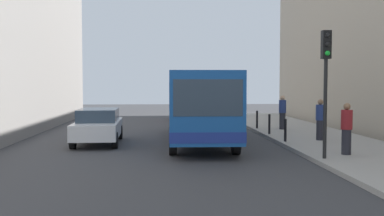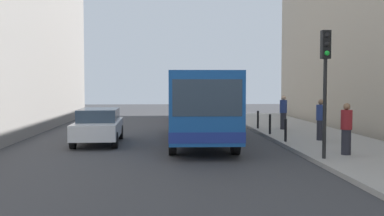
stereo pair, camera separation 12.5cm
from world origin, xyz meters
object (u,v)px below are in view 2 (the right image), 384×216
(pedestrian_far_sidewalk, at_px, (283,112))
(traffic_light, at_px, (325,70))
(bollard_near, at_px, (286,130))
(pedestrian_near_signal, at_px, (346,129))
(bus, at_px, (198,102))
(car_beside_bus, at_px, (99,125))
(pedestrian_mid_sidewalk, at_px, (321,120))
(car_behind_bus, at_px, (190,109))
(bollard_far, at_px, (258,120))
(bollard_mid, at_px, (270,124))

(pedestrian_far_sidewalk, bearing_deg, traffic_light, -33.24)
(bollard_near, bearing_deg, pedestrian_near_signal, -72.62)
(bus, distance_m, car_beside_bus, 4.47)
(bollard_near, relative_size, pedestrian_near_signal, 0.54)
(pedestrian_mid_sidewalk, bearing_deg, bus, 91.07)
(car_behind_bus, height_order, bollard_far, car_behind_bus)
(car_behind_bus, bearing_deg, bollard_far, 112.94)
(traffic_light, height_order, pedestrian_near_signal, traffic_light)
(bus, bearing_deg, pedestrian_far_sidewalk, -143.07)
(bus, height_order, car_behind_bus, bus)
(bus, bearing_deg, bollard_near, 156.50)
(car_beside_bus, distance_m, traffic_light, 9.84)
(pedestrian_near_signal, xyz_separation_m, pedestrian_mid_sidewalk, (0.48, 3.94, -0.00))
(bollard_far, bearing_deg, pedestrian_far_sidewalk, -26.03)
(bollard_far, relative_size, pedestrian_near_signal, 0.54)
(car_behind_bus, bearing_deg, bollard_near, 103.63)
(car_beside_bus, bearing_deg, bus, -173.56)
(bollard_near, relative_size, pedestrian_far_sidewalk, 0.53)
(bollard_far, bearing_deg, pedestrian_near_signal, -83.07)
(car_beside_bus, relative_size, bollard_mid, 4.68)
(traffic_light, xyz_separation_m, bollard_far, (-0.10, 9.97, -2.38))
(bus, relative_size, pedestrian_far_sidewalk, 6.20)
(bollard_mid, relative_size, pedestrian_mid_sidewalk, 0.54)
(car_beside_bus, distance_m, bollard_far, 9.12)
(pedestrian_mid_sidewalk, height_order, pedestrian_far_sidewalk, pedestrian_far_sidewalk)
(bollard_near, distance_m, pedestrian_far_sidewalk, 5.21)
(pedestrian_near_signal, bearing_deg, bollard_near, -128.61)
(pedestrian_far_sidewalk, bearing_deg, pedestrian_near_signal, -27.08)
(bus, bearing_deg, traffic_light, 122.59)
(bus, bearing_deg, pedestrian_near_signal, 132.97)
(bollard_near, height_order, bollard_far, same)
(bollard_mid, bearing_deg, pedestrian_far_sidewalk, 61.00)
(car_beside_bus, height_order, pedestrian_mid_sidewalk, pedestrian_mid_sidewalk)
(bollard_near, xyz_separation_m, pedestrian_mid_sidewalk, (1.60, 0.36, 0.40))
(car_beside_bus, xyz_separation_m, bollard_far, (7.86, 4.63, -0.16))
(car_beside_bus, relative_size, traffic_light, 1.08)
(bollard_near, bearing_deg, bus, 155.29)
(bollard_near, bearing_deg, bollard_far, 90.00)
(bus, relative_size, traffic_light, 2.70)
(bollard_mid, height_order, pedestrian_mid_sidewalk, pedestrian_mid_sidewalk)
(car_behind_bus, relative_size, pedestrian_near_signal, 2.51)
(car_beside_bus, distance_m, bollard_mid, 8.06)
(bus, xyz_separation_m, bollard_mid, (3.53, 1.20, -1.10))
(bus, relative_size, car_behind_bus, 2.51)
(car_behind_bus, height_order, pedestrian_far_sidewalk, pedestrian_far_sidewalk)
(bollard_near, bearing_deg, car_beside_bus, 172.62)
(car_behind_bus, xyz_separation_m, bollard_mid, (3.27, -10.48, -0.16))
(car_behind_bus, bearing_deg, bus, 88.56)
(car_beside_bus, bearing_deg, pedestrian_near_signal, 151.34)
(traffic_light, distance_m, pedestrian_far_sidewalk, 9.64)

